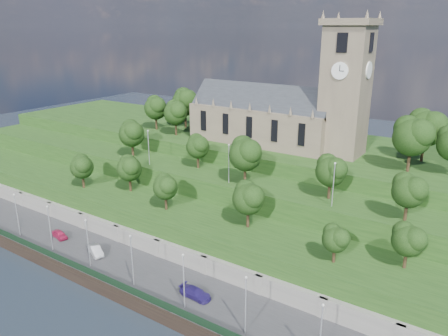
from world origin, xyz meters
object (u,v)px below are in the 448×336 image
Objects in this scene: church at (283,111)px; car_middle at (96,250)px; car_left at (60,235)px; car_right at (195,293)px.

church is 47.40m from car_middle.
church reaches higher than car_left.
car_left is at bearing 90.98° from car_right.
car_left is 0.89× the size of car_middle.
car_middle is (-15.04, -40.37, -19.77)m from church.
church is at bearing 3.13° from car_middle.
car_right is (22.07, -0.40, -0.02)m from car_middle.
car_left is 10.53m from car_middle.
car_left is 0.80× the size of car_right.
car_right is at bearing -79.39° from car_left.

